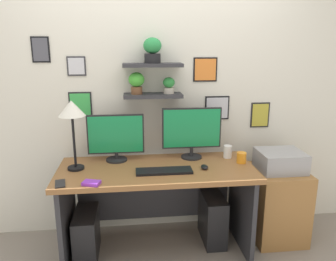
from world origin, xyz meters
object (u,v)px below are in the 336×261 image
at_px(computer_tower_right, 212,218).
at_px(cell_phone, 60,184).
at_px(computer_mouse, 205,167).
at_px(monitor_right, 192,131).
at_px(keyboard, 164,171).
at_px(coffee_mug, 241,158).
at_px(scissors_tray, 91,183).
at_px(monitor_left, 116,137).
at_px(computer_tower_left, 87,235).
at_px(water_cup, 228,152).
at_px(printer, 280,161).
at_px(desk, 156,189).
at_px(drawer_cabinet, 276,203).
at_px(desk_lamp, 72,113).

bearing_deg(computer_tower_right, cell_phone, -164.36).
bearing_deg(computer_mouse, monitor_right, 100.94).
distance_m(keyboard, coffee_mug, 0.68).
relative_size(scissors_tray, computer_tower_right, 0.28).
height_order(monitor_left, cell_phone, monitor_left).
bearing_deg(keyboard, computer_tower_left, 172.87).
bearing_deg(monitor_left, scissors_tray, -107.94).
xyz_separation_m(monitor_left, coffee_mug, (1.05, -0.18, -0.16)).
height_order(water_cup, computer_tower_right, water_cup).
bearing_deg(coffee_mug, printer, 7.83).
relative_size(monitor_left, water_cup, 4.34).
bearing_deg(computer_tower_right, coffee_mug, -14.29).
height_order(monitor_left, computer_mouse, monitor_left).
height_order(desk, water_cup, water_cup).
bearing_deg(monitor_right, computer_tower_left, -165.17).
height_order(coffee_mug, computer_tower_left, coffee_mug).
bearing_deg(drawer_cabinet, desk_lamp, -178.61).
bearing_deg(desk_lamp, monitor_right, 10.15).
xyz_separation_m(keyboard, computer_tower_right, (0.45, 0.19, -0.54)).
bearing_deg(computer_mouse, keyboard, -173.95).
distance_m(monitor_right, scissors_tray, 0.98).
height_order(desk, keyboard, keyboard).
distance_m(desk, computer_tower_left, 0.68).
bearing_deg(desk_lamp, water_cup, 5.82).
height_order(scissors_tray, printer, printer).
distance_m(water_cup, computer_tower_left, 1.38).
relative_size(keyboard, coffee_mug, 4.89).
bearing_deg(water_cup, cell_phone, -162.56).
xyz_separation_m(cell_phone, computer_tower_right, (1.21, 0.34, -0.54)).
distance_m(desk, monitor_left, 0.56).
xyz_separation_m(desk, printer, (1.09, 0.03, 0.20)).
bearing_deg(computer_tower_left, keyboard, -7.13).
bearing_deg(monitor_left, computer_tower_left, -137.05).
xyz_separation_m(cell_phone, water_cup, (1.35, 0.42, 0.05)).
xyz_separation_m(keyboard, drawer_cabinet, (1.04, 0.19, -0.44)).
distance_m(cell_phone, coffee_mug, 1.46).
xyz_separation_m(drawer_cabinet, computer_tower_right, (-0.59, 0.00, -0.11)).
relative_size(desk_lamp, scissors_tray, 4.63).
bearing_deg(water_cup, drawer_cabinet, -11.21).
height_order(coffee_mug, water_cup, water_cup).
relative_size(coffee_mug, scissors_tray, 0.75).
distance_m(monitor_left, monitor_right, 0.65).
bearing_deg(printer, desk, -178.34).
bearing_deg(monitor_left, drawer_cabinet, -5.30).
bearing_deg(computer_tower_left, desk_lamp, 130.60).
relative_size(coffee_mug, computer_tower_left, 0.22).
relative_size(monitor_left, desk_lamp, 0.86).
height_order(computer_mouse, water_cup, water_cup).
height_order(coffee_mug, printer, coffee_mug).
bearing_deg(printer, water_cup, 168.79).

